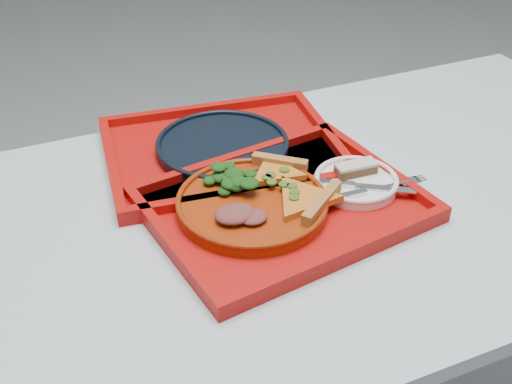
% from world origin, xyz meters
% --- Properties ---
extents(table, '(1.60, 0.80, 0.75)m').
position_xyz_m(table, '(0.00, 0.00, 0.68)').
color(table, '#AFBBC5').
rests_on(table, ground).
extents(tray_main, '(0.50, 0.41, 0.01)m').
position_xyz_m(tray_main, '(-0.03, -0.00, 0.76)').
color(tray_main, '#A70C08').
rests_on(tray_main, table).
extents(tray_far, '(0.49, 0.40, 0.01)m').
position_xyz_m(tray_far, '(-0.06, 0.21, 0.76)').
color(tray_far, '#A70C08').
rests_on(tray_far, table).
extents(dinner_plate, '(0.26, 0.26, 0.02)m').
position_xyz_m(dinner_plate, '(-0.08, 0.01, 0.77)').
color(dinner_plate, maroon).
rests_on(dinner_plate, tray_main).
extents(side_plate, '(0.15, 0.15, 0.01)m').
position_xyz_m(side_plate, '(0.12, -0.00, 0.77)').
color(side_plate, white).
rests_on(side_plate, tray_main).
extents(navy_plate, '(0.26, 0.26, 0.02)m').
position_xyz_m(navy_plate, '(-0.06, 0.21, 0.77)').
color(navy_plate, black).
rests_on(navy_plate, tray_far).
extents(pizza_slice_a, '(0.18, 0.18, 0.02)m').
position_xyz_m(pizza_slice_a, '(-0.00, -0.03, 0.79)').
color(pizza_slice_a, gold).
rests_on(pizza_slice_a, dinner_plate).
extents(pizza_slice_b, '(0.15, 0.15, 0.02)m').
position_xyz_m(pizza_slice_b, '(-0.01, 0.06, 0.79)').
color(pizza_slice_b, gold).
rests_on(pizza_slice_b, dinner_plate).
extents(salad_heap, '(0.09, 0.08, 0.04)m').
position_xyz_m(salad_heap, '(-0.09, 0.06, 0.80)').
color(salad_heap, black).
rests_on(salad_heap, dinner_plate).
extents(meat_portion, '(0.07, 0.06, 0.02)m').
position_xyz_m(meat_portion, '(-0.13, -0.03, 0.79)').
color(meat_portion, brown).
rests_on(meat_portion, dinner_plate).
extents(dessert_bar, '(0.08, 0.03, 0.02)m').
position_xyz_m(dessert_bar, '(0.13, 0.02, 0.79)').
color(dessert_bar, '#462617').
rests_on(dessert_bar, side_plate).
extents(knife, '(0.16, 0.11, 0.01)m').
position_xyz_m(knife, '(0.12, -0.03, 0.78)').
color(knife, silver).
rests_on(knife, side_plate).
extents(fork, '(0.19, 0.03, 0.01)m').
position_xyz_m(fork, '(0.13, -0.04, 0.78)').
color(fork, silver).
rests_on(fork, side_plate).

